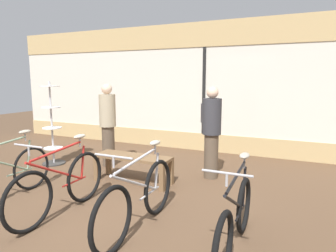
{
  "coord_description": "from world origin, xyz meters",
  "views": [
    {
      "loc": [
        2.32,
        -3.2,
        1.83
      ],
      "look_at": [
        0.0,
        1.84,
        0.95
      ],
      "focal_mm": 32.0,
      "sensor_mm": 36.0,
      "label": 1
    }
  ],
  "objects_px": {
    "bicycle_right": "(139,199)",
    "bicycle_left": "(61,185)",
    "bicycle_far_right": "(235,219)",
    "display_bench": "(133,161)",
    "bicycle_far_left": "(5,174)",
    "customer_near_rack": "(211,129)",
    "customer_by_window": "(108,123)",
    "accessory_rack": "(52,131)"
  },
  "relations": [
    {
      "from": "bicycle_far_left",
      "to": "bicycle_far_right",
      "type": "relative_size",
      "value": 1.05
    },
    {
      "from": "bicycle_far_left",
      "to": "bicycle_right",
      "type": "relative_size",
      "value": 0.95
    },
    {
      "from": "bicycle_right",
      "to": "customer_by_window",
      "type": "height_order",
      "value": "customer_by_window"
    },
    {
      "from": "bicycle_far_right",
      "to": "display_bench",
      "type": "distance_m",
      "value": 2.55
    },
    {
      "from": "display_bench",
      "to": "customer_near_rack",
      "type": "bearing_deg",
      "value": 35.6
    },
    {
      "from": "bicycle_far_left",
      "to": "customer_by_window",
      "type": "distance_m",
      "value": 2.25
    },
    {
      "from": "bicycle_right",
      "to": "customer_by_window",
      "type": "bearing_deg",
      "value": 132.79
    },
    {
      "from": "bicycle_far_right",
      "to": "customer_by_window",
      "type": "relative_size",
      "value": 0.95
    },
    {
      "from": "bicycle_left",
      "to": "accessory_rack",
      "type": "xyz_separation_m",
      "value": [
        -1.96,
        1.8,
        0.32
      ]
    },
    {
      "from": "bicycle_left",
      "to": "customer_near_rack",
      "type": "distance_m",
      "value": 2.77
    },
    {
      "from": "bicycle_left",
      "to": "bicycle_far_left",
      "type": "bearing_deg",
      "value": 178.48
    },
    {
      "from": "bicycle_right",
      "to": "customer_near_rack",
      "type": "bearing_deg",
      "value": 84.63
    },
    {
      "from": "bicycle_far_left",
      "to": "bicycle_right",
      "type": "height_order",
      "value": "bicycle_right"
    },
    {
      "from": "bicycle_far_right",
      "to": "accessory_rack",
      "type": "height_order",
      "value": "accessory_rack"
    },
    {
      "from": "bicycle_far_right",
      "to": "display_bench",
      "type": "bearing_deg",
      "value": 146.2
    },
    {
      "from": "customer_by_window",
      "to": "bicycle_left",
      "type": "bearing_deg",
      "value": -69.98
    },
    {
      "from": "bicycle_far_left",
      "to": "bicycle_left",
      "type": "distance_m",
      "value": 1.14
    },
    {
      "from": "bicycle_left",
      "to": "bicycle_far_right",
      "type": "relative_size",
      "value": 1.07
    },
    {
      "from": "accessory_rack",
      "to": "bicycle_left",
      "type": "bearing_deg",
      "value": -42.49
    },
    {
      "from": "accessory_rack",
      "to": "bicycle_far_left",
      "type": "bearing_deg",
      "value": -65.15
    },
    {
      "from": "display_bench",
      "to": "customer_by_window",
      "type": "bearing_deg",
      "value": 145.87
    },
    {
      "from": "bicycle_far_left",
      "to": "customer_near_rack",
      "type": "relative_size",
      "value": 1.02
    },
    {
      "from": "bicycle_far_right",
      "to": "display_bench",
      "type": "xyz_separation_m",
      "value": [
        -2.12,
        1.42,
        0.03
      ]
    },
    {
      "from": "bicycle_right",
      "to": "display_bench",
      "type": "distance_m",
      "value": 1.74
    },
    {
      "from": "customer_near_rack",
      "to": "bicycle_left",
      "type": "bearing_deg",
      "value": -120.72
    },
    {
      "from": "accessory_rack",
      "to": "display_bench",
      "type": "relative_size",
      "value": 1.27
    },
    {
      "from": "bicycle_far_left",
      "to": "customer_near_rack",
      "type": "height_order",
      "value": "customer_near_rack"
    },
    {
      "from": "customer_near_rack",
      "to": "bicycle_right",
      "type": "bearing_deg",
      "value": -95.37
    },
    {
      "from": "bicycle_right",
      "to": "bicycle_left",
      "type": "bearing_deg",
      "value": -177.17
    },
    {
      "from": "bicycle_left",
      "to": "accessory_rack",
      "type": "relative_size",
      "value": 1.0
    },
    {
      "from": "bicycle_left",
      "to": "customer_near_rack",
      "type": "height_order",
      "value": "customer_near_rack"
    },
    {
      "from": "accessory_rack",
      "to": "customer_near_rack",
      "type": "xyz_separation_m",
      "value": [
        3.36,
        0.55,
        0.19
      ]
    },
    {
      "from": "display_bench",
      "to": "customer_by_window",
      "type": "relative_size",
      "value": 0.81
    },
    {
      "from": "customer_near_rack",
      "to": "accessory_rack",
      "type": "bearing_deg",
      "value": -170.73
    },
    {
      "from": "bicycle_left",
      "to": "accessory_rack",
      "type": "bearing_deg",
      "value": 137.51
    },
    {
      "from": "bicycle_left",
      "to": "accessory_rack",
      "type": "distance_m",
      "value": 2.68
    },
    {
      "from": "bicycle_right",
      "to": "display_bench",
      "type": "xyz_separation_m",
      "value": [
        -0.96,
        1.45,
        -0.01
      ]
    },
    {
      "from": "bicycle_left",
      "to": "bicycle_right",
      "type": "relative_size",
      "value": 0.97
    },
    {
      "from": "bicycle_far_right",
      "to": "customer_by_window",
      "type": "xyz_separation_m",
      "value": [
        -3.14,
        2.11,
        0.55
      ]
    },
    {
      "from": "bicycle_far_left",
      "to": "bicycle_far_right",
      "type": "height_order",
      "value": "bicycle_far_left"
    },
    {
      "from": "bicycle_right",
      "to": "accessory_rack",
      "type": "height_order",
      "value": "accessory_rack"
    },
    {
      "from": "bicycle_right",
      "to": "customer_by_window",
      "type": "xyz_separation_m",
      "value": [
        -1.98,
        2.14,
        0.51
      ]
    }
  ]
}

